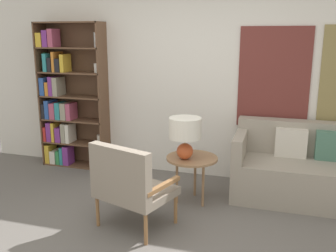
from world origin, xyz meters
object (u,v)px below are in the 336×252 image
Objects in this scene: table_lamp at (185,132)px; couch at (310,171)px; armchair at (129,183)px; side_table at (192,161)px; bookshelf at (65,101)px.

couch is at bearing 22.72° from table_lamp.
side_table is at bearing 61.08° from armchair.
couch is (3.32, -0.25, -0.61)m from bookshelf.
couch reaches higher than side_table.
side_table is (-1.29, -0.48, 0.15)m from couch.
bookshelf is 1.19× the size of couch.
bookshelf is 2.21m from side_table.
side_table is 1.24× the size of table_lamp.
armchair is 0.91m from side_table.
armchair is at bearing -143.60° from couch.
table_lamp is (1.97, -0.81, -0.11)m from bookshelf.
armchair is at bearing -118.01° from table_lamp.
couch is at bearing 20.41° from side_table.
bookshelf is 2.25m from armchair.
bookshelf reaches higher than table_lamp.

